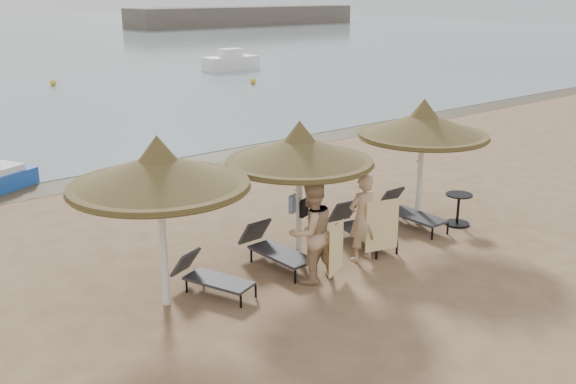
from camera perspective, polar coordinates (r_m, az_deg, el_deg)
name	(u,v)px	position (r m, az deg, el deg)	size (l,w,h in m)	color
ground	(327,268)	(13.50, 3.48, -6.79)	(160.00, 160.00, 0.00)	#8D6D4D
wet_sand_strip	(127,173)	(20.98, -14.11, 1.64)	(200.00, 1.60, 0.01)	#4C402B
palapa_left	(159,172)	(11.33, -11.43, 1.77)	(3.22, 3.22, 3.19)	silver
palapa_center	(299,150)	(13.09, 1.02, 3.71)	(3.07, 3.07, 3.05)	silver
palapa_right	(423,125)	(15.65, 11.92, 5.84)	(3.14, 3.14, 3.12)	silver
lounger_far_left	(209,276)	(12.44, -7.04, -7.38)	(1.10, 1.75, 0.75)	black
lounger_near_left	(273,247)	(13.54, -1.32, -4.95)	(0.69, 1.90, 0.84)	black
lounger_near_right	(359,226)	(14.80, 6.33, -3.05)	(0.89, 1.95, 0.84)	black
lounger_far_right	(408,211)	(16.01, 10.65, -1.66)	(0.66, 1.87, 0.83)	black
side_table	(458,210)	(16.34, 14.87, -1.57)	(0.65, 0.65, 0.79)	black
person_left	(311,224)	(12.49, 2.09, -2.89)	(1.10, 0.71, 2.39)	tan
person_right	(363,211)	(13.56, 6.67, -1.69)	(1.02, 0.67, 2.23)	tan
towel_left	(336,249)	(12.65, 4.32, -5.04)	(0.67, 0.33, 1.02)	yellow
towel_right	(382,226)	(13.75, 8.38, -2.97)	(0.78, 0.22, 1.13)	yellow
bag_patterned	(294,203)	(13.55, 0.51, -1.03)	(0.31, 0.21, 0.38)	white
bag_dark	(304,208)	(13.31, 1.44, -1.44)	(0.27, 0.17, 0.36)	black
buoy_mid	(53,83)	(41.92, -20.16, 9.10)	(0.38, 0.38, 0.38)	gold
buoy_right	(253,81)	(40.14, -3.13, 9.80)	(0.38, 0.38, 0.38)	gold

